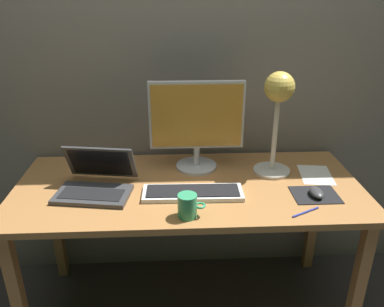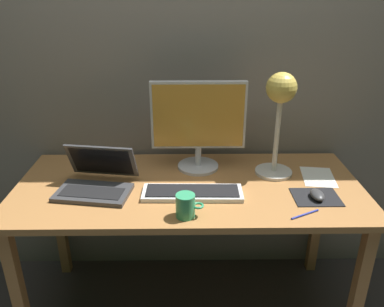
{
  "view_description": "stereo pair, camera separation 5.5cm",
  "coord_description": "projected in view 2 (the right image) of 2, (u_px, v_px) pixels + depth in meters",
  "views": [
    {
      "loc": [
        -0.06,
        -1.57,
        1.59
      ],
      "look_at": [
        0.01,
        -0.05,
        0.92
      ],
      "focal_mm": 35.95,
      "sensor_mm": 36.0,
      "label": 1
    },
    {
      "loc": [
        -0.01,
        -1.57,
        1.59
      ],
      "look_at": [
        0.01,
        -0.05,
        0.92
      ],
      "focal_mm": 35.95,
      "sensor_mm": 36.0,
      "label": 2
    }
  ],
  "objects": [
    {
      "name": "desk",
      "position": [
        189.0,
        199.0,
        1.81
      ],
      "size": [
        1.6,
        0.7,
        0.74
      ],
      "color": "#A8703D",
      "rests_on": "ground"
    },
    {
      "name": "keyboard_main",
      "position": [
        192.0,
        193.0,
        1.69
      ],
      "size": [
        0.44,
        0.15,
        0.03
      ],
      "color": "silver",
      "rests_on": "desk"
    },
    {
      "name": "back_wall",
      "position": [
        188.0,
        48.0,
        1.92
      ],
      "size": [
        4.8,
        0.06,
        2.6
      ],
      "primitive_type": "cube",
      "color": "gray",
      "rests_on": "ground"
    },
    {
      "name": "pen",
      "position": [
        305.0,
        214.0,
        1.55
      ],
      "size": [
        0.13,
        0.07,
        0.01
      ],
      "primitive_type": "cylinder",
      "rotation": [
        0.0,
        1.57,
        0.47
      ],
      "color": "#2633A5",
      "rests_on": "desk"
    },
    {
      "name": "paper_sheet_near_mouse",
      "position": [
        318.0,
        177.0,
        1.85
      ],
      "size": [
        0.17,
        0.23,
        0.0
      ],
      "primitive_type": "cube",
      "rotation": [
        0.0,
        0.0,
        -0.13
      ],
      "color": "white",
      "rests_on": "desk"
    },
    {
      "name": "laptop",
      "position": [
        97.0,
        177.0,
        1.73
      ],
      "size": [
        0.36,
        0.32,
        0.19
      ],
      "color": "#38383A",
      "rests_on": "desk"
    },
    {
      "name": "mouse",
      "position": [
        317.0,
        195.0,
        1.66
      ],
      "size": [
        0.06,
        0.1,
        0.03
      ],
      "primitive_type": "ellipsoid",
      "color": "#38383A",
      "rests_on": "mousepad"
    },
    {
      "name": "ground_plane",
      "position": [
        189.0,
        305.0,
        2.08
      ],
      "size": [
        4.8,
        4.8,
        0.0
      ],
      "primitive_type": "plane",
      "color": "#383333",
      "rests_on": "ground"
    },
    {
      "name": "mousepad",
      "position": [
        316.0,
        197.0,
        1.67
      ],
      "size": [
        0.2,
        0.16,
        0.0
      ],
      "primitive_type": "cube",
      "color": "black",
      "rests_on": "desk"
    },
    {
      "name": "coffee_mug",
      "position": [
        186.0,
        206.0,
        1.52
      ],
      "size": [
        0.11,
        0.08,
        0.1
      ],
      "color": "#339966",
      "rests_on": "desk"
    },
    {
      "name": "monitor",
      "position": [
        198.0,
        122.0,
        1.85
      ],
      "size": [
        0.46,
        0.2,
        0.44
      ],
      "color": "silver",
      "rests_on": "desk"
    },
    {
      "name": "desk_lamp",
      "position": [
        280.0,
        103.0,
        1.75
      ],
      "size": [
        0.18,
        0.18,
        0.5
      ],
      "color": "beige",
      "rests_on": "desk"
    }
  ]
}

